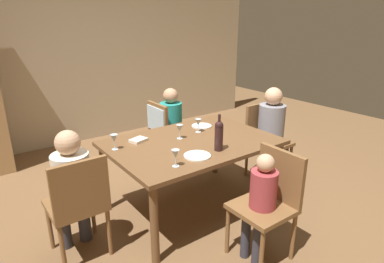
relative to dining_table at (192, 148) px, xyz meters
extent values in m
plane|color=brown|center=(0.00, 0.00, -0.68)|extent=(10.00, 10.00, 0.00)
cube|color=tan|center=(0.00, 2.77, 0.67)|extent=(6.40, 0.12, 2.70)
cube|color=brown|center=(0.00, 0.00, 0.06)|extent=(1.63, 1.15, 0.04)
cylinder|color=brown|center=(-0.74, -0.50, -0.32)|extent=(0.07, 0.07, 0.72)
cylinder|color=brown|center=(0.74, -0.50, -0.32)|extent=(0.07, 0.07, 0.72)
cylinder|color=brown|center=(-0.74, 0.50, -0.32)|extent=(0.07, 0.07, 0.72)
cylinder|color=brown|center=(0.74, 0.50, -0.32)|extent=(0.07, 0.07, 0.72)
cylinder|color=brown|center=(1.38, -0.19, -0.46)|extent=(0.04, 0.04, 0.44)
cylinder|color=brown|center=(1.00, -0.19, -0.46)|extent=(0.04, 0.04, 0.44)
cylinder|color=brown|center=(1.38, 0.19, -0.46)|extent=(0.04, 0.04, 0.44)
cylinder|color=brown|center=(1.00, 0.19, -0.46)|extent=(0.04, 0.04, 0.44)
cube|color=brown|center=(1.19, 0.00, -0.22)|extent=(0.44, 0.44, 0.04)
cube|color=brown|center=(1.19, 0.20, 0.02)|extent=(0.44, 0.04, 0.44)
cylinder|color=brown|center=(-1.38, 0.19, -0.46)|extent=(0.04, 0.04, 0.44)
cylinder|color=brown|center=(-1.00, 0.19, -0.46)|extent=(0.04, 0.04, 0.44)
cylinder|color=brown|center=(-1.38, -0.19, -0.46)|extent=(0.04, 0.04, 0.44)
cylinder|color=brown|center=(-1.00, -0.19, -0.46)|extent=(0.04, 0.04, 0.44)
cube|color=brown|center=(-1.19, 0.00, -0.22)|extent=(0.44, 0.44, 0.04)
cube|color=brown|center=(-1.19, -0.20, 0.02)|extent=(0.44, 0.04, 0.44)
cylinder|color=brown|center=(0.56, 1.14, -0.46)|extent=(0.04, 0.04, 0.44)
cylinder|color=brown|center=(0.56, 0.76, -0.46)|extent=(0.04, 0.04, 0.44)
cylinder|color=brown|center=(0.18, 1.14, -0.46)|extent=(0.04, 0.04, 0.44)
cylinder|color=brown|center=(0.18, 0.76, -0.46)|extent=(0.04, 0.04, 0.44)
cube|color=brown|center=(0.37, 0.95, -0.22)|extent=(0.44, 0.44, 0.04)
cube|color=brown|center=(0.17, 0.95, 0.02)|extent=(0.04, 0.44, 0.44)
cube|color=#ADC6D6|center=(0.17, 0.95, 0.05)|extent=(0.07, 0.40, 0.31)
cylinder|color=brown|center=(-0.19, -1.14, -0.46)|extent=(0.04, 0.04, 0.44)
cylinder|color=brown|center=(-0.19, -0.76, -0.46)|extent=(0.04, 0.04, 0.44)
cylinder|color=brown|center=(0.19, -1.14, -0.46)|extent=(0.04, 0.04, 0.44)
cylinder|color=brown|center=(0.19, -0.76, -0.46)|extent=(0.04, 0.04, 0.44)
cube|color=brown|center=(0.00, -0.95, -0.22)|extent=(0.44, 0.44, 0.04)
cube|color=brown|center=(0.20, -0.95, 0.02)|extent=(0.04, 0.44, 0.44)
cylinder|color=#33333D|center=(1.29, -0.15, -0.45)|extent=(0.12, 0.12, 0.46)
cylinder|color=#33333D|center=(1.10, -0.15, -0.45)|extent=(0.12, 0.12, 0.46)
cylinder|color=gray|center=(1.19, 0.00, 0.03)|extent=(0.32, 0.32, 0.48)
sphere|color=tan|center=(1.19, 0.00, 0.37)|extent=(0.21, 0.21, 0.21)
cylinder|color=#33333D|center=(-1.28, 0.14, -0.45)|extent=(0.11, 0.11, 0.46)
cylinder|color=#33333D|center=(-1.11, 0.14, -0.45)|extent=(0.11, 0.11, 0.46)
cylinder|color=beige|center=(-1.19, 0.00, 0.01)|extent=(0.29, 0.29, 0.45)
sphere|color=tan|center=(-1.19, 0.00, 0.33)|extent=(0.20, 0.20, 0.20)
cylinder|color=#33333D|center=(0.50, 1.04, -0.45)|extent=(0.10, 0.10, 0.46)
cylinder|color=#33333D|center=(0.50, 0.87, -0.45)|extent=(0.10, 0.10, 0.46)
cylinder|color=teal|center=(0.37, 0.95, 0.00)|extent=(0.29, 0.29, 0.44)
sphere|color=tan|center=(0.37, 0.95, 0.32)|extent=(0.19, 0.19, 0.19)
cylinder|color=#33333D|center=(-0.10, -1.02, -0.45)|extent=(0.08, 0.08, 0.46)
cylinder|color=#33333D|center=(-0.10, -0.89, -0.45)|extent=(0.08, 0.08, 0.46)
cylinder|color=#9E383D|center=(0.00, -0.95, -0.05)|extent=(0.22, 0.22, 0.33)
sphere|color=tan|center=(0.00, -0.95, 0.19)|extent=(0.14, 0.14, 0.14)
cylinder|color=black|center=(0.05, -0.34, 0.19)|extent=(0.08, 0.08, 0.23)
sphere|color=black|center=(0.05, -0.34, 0.32)|extent=(0.08, 0.08, 0.08)
cylinder|color=black|center=(0.05, -0.34, 0.38)|extent=(0.03, 0.03, 0.09)
cylinder|color=silver|center=(-0.46, -0.40, 0.08)|extent=(0.06, 0.06, 0.00)
cylinder|color=silver|center=(-0.46, -0.40, 0.12)|extent=(0.01, 0.01, 0.07)
cone|color=silver|center=(-0.46, -0.40, 0.19)|extent=(0.07, 0.07, 0.07)
cylinder|color=silver|center=(-0.06, 0.13, 0.08)|extent=(0.06, 0.06, 0.00)
cylinder|color=silver|center=(-0.06, 0.13, 0.12)|extent=(0.01, 0.01, 0.07)
cone|color=silver|center=(-0.06, 0.13, 0.19)|extent=(0.07, 0.07, 0.07)
cylinder|color=silver|center=(0.21, 0.18, 0.08)|extent=(0.06, 0.06, 0.00)
cylinder|color=silver|center=(0.21, 0.18, 0.12)|extent=(0.01, 0.01, 0.07)
cone|color=silver|center=(0.21, 0.18, 0.19)|extent=(0.07, 0.07, 0.07)
cylinder|color=silver|center=(-0.72, 0.25, 0.08)|extent=(0.06, 0.06, 0.00)
cylinder|color=silver|center=(-0.72, 0.25, 0.12)|extent=(0.01, 0.01, 0.07)
cone|color=silver|center=(-0.72, 0.25, 0.19)|extent=(0.07, 0.07, 0.07)
cylinder|color=white|center=(-0.19, -0.34, 0.09)|extent=(0.24, 0.24, 0.01)
cylinder|color=silver|center=(0.36, 0.31, 0.09)|extent=(0.23, 0.23, 0.01)
cube|color=beige|center=(-0.44, 0.30, 0.09)|extent=(0.19, 0.16, 0.03)
camera|label=1|loc=(-1.82, -2.47, 1.24)|focal=30.66mm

